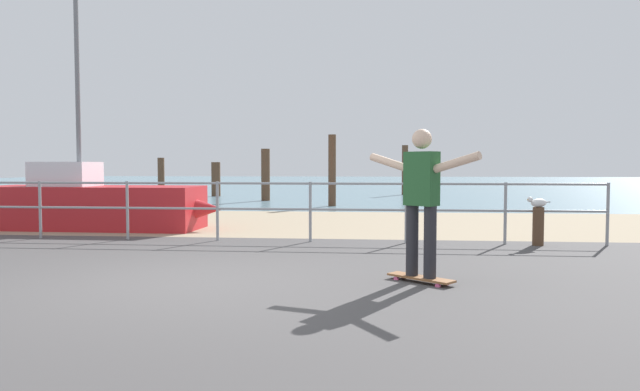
# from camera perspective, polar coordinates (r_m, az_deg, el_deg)

# --- Properties ---
(ground_plane) EXTENTS (24.00, 10.00, 0.04)m
(ground_plane) POSITION_cam_1_polar(r_m,az_deg,el_deg) (5.79, -16.22, -10.44)
(ground_plane) COLOR #474444
(ground_plane) RESTS_ON ground
(beach_strip) EXTENTS (24.00, 6.00, 0.04)m
(beach_strip) POSITION_cam_1_polar(r_m,az_deg,el_deg) (13.45, -3.45, -2.69)
(beach_strip) COLOR tan
(beach_strip) RESTS_ON ground
(sea_surface) EXTENTS (72.00, 50.00, 0.04)m
(sea_surface) POSITION_cam_1_polar(r_m,az_deg,el_deg) (41.30, 2.68, 1.16)
(sea_surface) COLOR slate
(sea_surface) RESTS_ON ground
(railing_fence) EXTENTS (13.07, 0.05, 1.05)m
(railing_fence) POSITION_cam_1_polar(r_m,az_deg,el_deg) (10.22, -10.07, -0.60)
(railing_fence) COLOR gray
(railing_fence) RESTS_ON ground
(sailboat) EXTENTS (4.97, 1.46, 5.40)m
(sailboat) POSITION_cam_1_polar(r_m,az_deg,el_deg) (12.78, -20.72, -0.82)
(sailboat) COLOR #B21E23
(sailboat) RESTS_ON ground
(skateboard) EXTENTS (0.75, 0.66, 0.08)m
(skateboard) POSITION_cam_1_polar(r_m,az_deg,el_deg) (6.66, 9.87, -8.01)
(skateboard) COLOR brown
(skateboard) RESTS_ON ground
(skateboarder) EXTENTS (1.18, 0.98, 1.65)m
(skateboarder) POSITION_cam_1_polar(r_m,az_deg,el_deg) (6.54, 9.95, 0.19)
(skateboarder) COLOR #26262B
(skateboarder) RESTS_ON skateboard
(bollard_short) EXTENTS (0.18, 0.18, 0.65)m
(bollard_short) POSITION_cam_1_polar(r_m,az_deg,el_deg) (10.13, 20.67, -2.91)
(bollard_short) COLOR #513826
(bollard_short) RESTS_ON ground
(seagull) EXTENTS (0.44, 0.29, 0.18)m
(seagull) POSITION_cam_1_polar(r_m,az_deg,el_deg) (10.08, 20.65, -0.65)
(seagull) COLOR white
(seagull) RESTS_ON bollard_short
(groyne_post_0) EXTENTS (0.29, 0.29, 1.66)m
(groyne_post_0) POSITION_cam_1_polar(r_m,az_deg,el_deg) (26.37, -15.36, 1.80)
(groyne_post_0) COLOR #513826
(groyne_post_0) RESTS_ON ground
(groyne_post_1) EXTENTS (0.38, 0.38, 1.46)m
(groyne_post_1) POSITION_cam_1_polar(r_m,az_deg,el_deg) (24.83, -10.20, 1.57)
(groyne_post_1) COLOR #513826
(groyne_post_1) RESTS_ON ground
(groyne_post_2) EXTENTS (0.32, 0.32, 1.94)m
(groyne_post_2) POSITION_cam_1_polar(r_m,az_deg,el_deg) (21.50, -5.38, 2.02)
(groyne_post_2) COLOR #513826
(groyne_post_2) RESTS_ON ground
(groyne_post_3) EXTENTS (0.25, 0.25, 2.31)m
(groyne_post_3) POSITION_cam_1_polar(r_m,az_deg,el_deg) (18.58, 1.20, 2.46)
(groyne_post_3) COLOR #513826
(groyne_post_3) RESTS_ON ground
(groyne_post_4) EXTENTS (0.27, 0.27, 2.22)m
(groyne_post_4) POSITION_cam_1_polar(r_m,az_deg,el_deg) (25.98, 8.35, 2.48)
(groyne_post_4) COLOR #513826
(groyne_post_4) RESTS_ON ground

